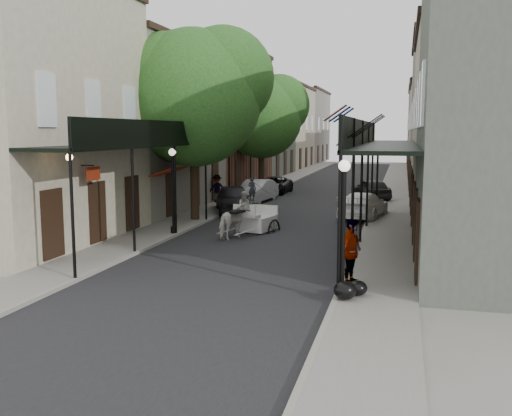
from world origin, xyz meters
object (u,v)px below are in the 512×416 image
Objects in this scene: car_left_far at (274,185)px; lamppost_right_near at (343,227)px; lamppost_left at (173,189)px; pedestrian_sidewalk_right at (351,252)px; tree_near at (202,92)px; pedestrian_walking at (245,207)px; pedestrian_sidewalk_left at (217,188)px; horse at (235,221)px; car_right_near at (363,205)px; car_left_mid at (256,191)px; lamppost_right_far at (377,173)px; carriage at (261,209)px; tree_far at (267,114)px; car_left_near at (234,199)px; car_right_far at (372,189)px.

lamppost_right_near is at bearing -72.30° from car_left_far.
pedestrian_sidewalk_right is (8.30, -6.61, -0.96)m from lamppost_left.
lamppost_right_near is 0.83× the size of car_left_far.
tree_near is 6.09m from pedestrian_walking.
horse is at bearing 71.86° from pedestrian_sidewalk_left.
car_left_far is 0.94× the size of car_right_near.
tree_near is 2.16× the size of car_left_far.
pedestrian_sidewalk_left reaches higher than car_left_mid.
pedestrian_walking is at bearing -128.40° from lamppost_right_far.
carriage is (-4.82, 10.31, -1.06)m from lamppost_right_near.
pedestrian_sidewalk_left is (-1.49, -7.22, -4.84)m from tree_far.
car_left_mid is (-2.31, 12.62, -0.04)m from horse.
car_left_mid is (0.00, 5.12, -0.07)m from car_left_near.
pedestrian_walking reaches higher than horse.
tree_far is (-0.05, 14.00, -0.65)m from tree_near.
carriage is 0.57× the size of car_left_far.
car_left_mid is at bearing 2.94° from car_right_far.
car_left_near is at bearing 116.41° from lamppost_right_near.
car_left_far is (0.65, -0.18, -5.22)m from tree_far.
pedestrian_sidewalk_left is 7.37m from car_left_far.
horse is at bearing 52.37° from car_right_far.
car_left_near is at bearing -149.72° from lamppost_right_far.
pedestrian_sidewalk_right is (8.40, -10.79, -5.40)m from tree_near.
lamppost_left reaches higher than car_right_far.
lamppost_right_near is 27.15m from car_left_far.
pedestrian_sidewalk_left is 10.49m from car_right_far.
pedestrian_sidewalk_left is at bearing -53.88° from horse.
tree_near is 3.78× the size of carriage.
tree_far is 18.57m from lamppost_left.
car_left_near is 10.92m from car_right_far.
horse is at bearing 123.99° from lamppost_right_near.
horse is (2.81, 0.00, -1.29)m from lamppost_left.
lamppost_left is at bearing -88.66° from tree_near.
tree_near is 12.24m from lamppost_right_far.
pedestrian_sidewalk_right reaches higher than pedestrian_sidewalk_left.
pedestrian_sidewalk_left reaches higher than pedestrian_walking.
lamppost_right_far is at bearing -36.51° from tree_far.
tree_far is 2.04× the size of car_right_far.
car_left_near reaches higher than car_left_far.
lamppost_right_near is at bearing -85.04° from car_left_near.
car_right_near is at bearing 63.49° from carriage.
car_left_far is at bearing 142.07° from lamppost_right_far.
car_right_far is at bearing 86.20° from carriage.
car_left_near is at bearing 133.05° from carriage.
lamppost_right_near is 22.05m from car_left_mid.
pedestrian_sidewalk_right reaches higher than car_left_far.
car_right_near is (7.20, -0.15, -0.10)m from car_left_near.
tree_far reaches higher than pedestrian_walking.
pedestrian_walking is (-1.31, 1.96, -0.19)m from carriage.
pedestrian_sidewalk_right is at bearing -71.21° from car_left_far.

